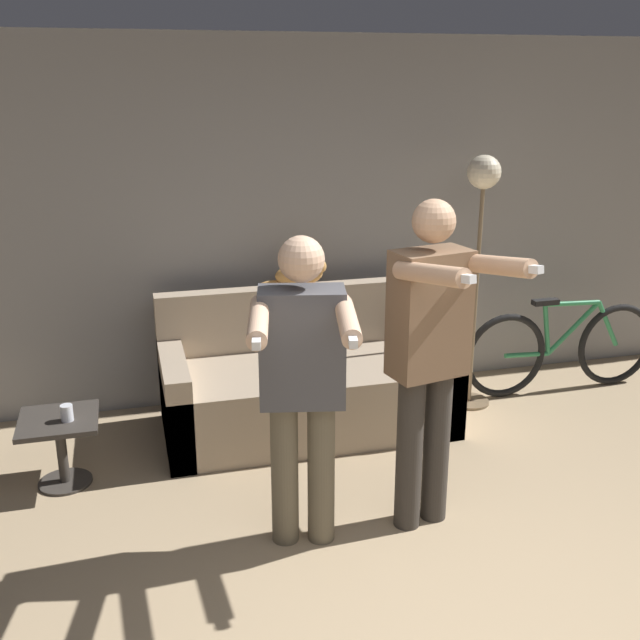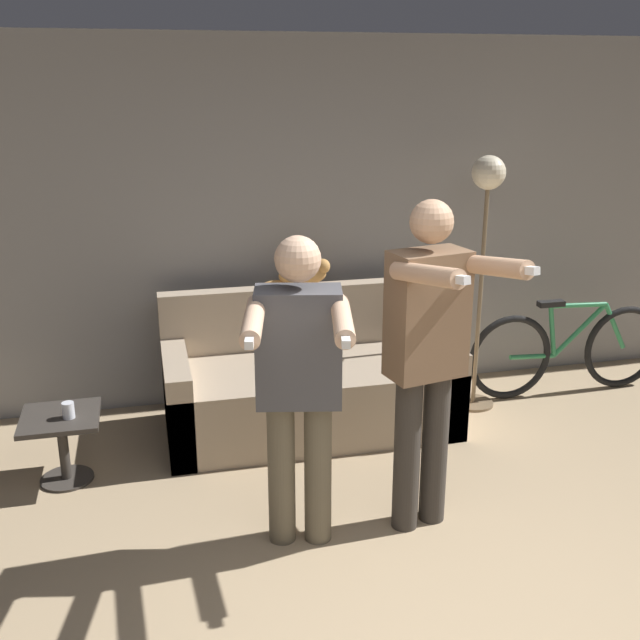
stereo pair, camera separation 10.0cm
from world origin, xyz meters
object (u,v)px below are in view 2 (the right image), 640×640
person_right (428,349)px  cat (305,274)px  bicycle (568,350)px  person_left (299,375)px  couch (309,386)px  side_table (62,434)px  cup (68,410)px  floor_lamp (486,214)px

person_right → cat: bearing=87.6°
cat → bicycle: bearing=-7.1°
person_left → person_right: (0.66, 0.00, 0.08)m
couch → person_left: size_ratio=1.20×
person_right → bicycle: size_ratio=1.10×
side_table → bicycle: bicycle is taller
couch → person_right: bearing=-76.3°
cup → cat: bearing=26.2°
side_table → person_right: bearing=-26.1°
person_left → side_table: 1.67m
cup → bicycle: bicycle is taller
person_left → cat: (0.39, 1.66, 0.07)m
person_right → cat: person_right is taller
cat → bicycle: size_ratio=0.29×
bicycle → side_table: bearing=-172.4°
couch → cup: couch is taller
person_right → floor_lamp: bearing=44.0°
side_table → bicycle: size_ratio=0.28×
cat → cup: 1.83m
floor_lamp → cup: 2.98m
person_left → cup: 1.55m
couch → person_right: 1.54m
side_table → cup: (0.06, -0.04, 0.17)m
person_right → cup: 2.12m
floor_lamp → person_right: bearing=-124.3°
person_left → cat: person_left is taller
couch → cup: (-1.53, -0.43, 0.18)m
cat → side_table: cat is taller
couch → floor_lamp: 1.69m
couch → side_table: bearing=-166.2°
floor_lamp → bicycle: size_ratio=1.13×
couch → person_left: person_left is taller
person_right → floor_lamp: size_ratio=0.97×
person_left → cup: size_ratio=16.83×
cup → person_left: bearing=-36.9°
person_right → cup: bearing=142.7°
person_right → floor_lamp: floor_lamp is taller
couch → cup: bearing=-164.2°
side_table → cup: bearing=-38.4°
person_left → cat: 1.71m
person_right → side_table: 2.23m
bicycle → person_left: bearing=-149.2°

